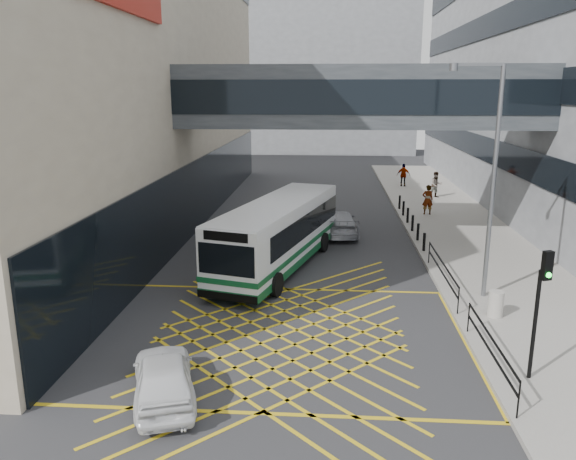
% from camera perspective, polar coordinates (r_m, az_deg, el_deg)
% --- Properties ---
extents(ground, '(120.00, 120.00, 0.00)m').
position_cam_1_polar(ground, '(18.68, -0.91, -10.78)').
color(ground, '#333335').
extents(building_whsmith, '(24.17, 42.00, 16.00)m').
position_cam_1_polar(building_whsmith, '(38.22, -27.25, 12.80)').
color(building_whsmith, '#B8A88E').
rests_on(building_whsmith, ground).
extents(building_far, '(28.00, 16.00, 18.00)m').
position_cam_1_polar(building_far, '(76.96, 1.60, 14.95)').
color(building_far, gray).
rests_on(building_far, ground).
extents(skybridge, '(20.00, 4.10, 3.00)m').
position_cam_1_polar(skybridge, '(28.91, 7.29, 13.28)').
color(skybridge, '#3C4146').
rests_on(skybridge, ground).
extents(pavement, '(6.00, 54.00, 0.16)m').
position_cam_1_polar(pavement, '(33.65, 16.89, 0.12)').
color(pavement, '#9B968D').
rests_on(pavement, ground).
extents(box_junction, '(12.00, 9.00, 0.01)m').
position_cam_1_polar(box_junction, '(18.67, -0.91, -10.77)').
color(box_junction, gold).
rests_on(box_junction, ground).
extents(bus, '(5.25, 11.01, 3.01)m').
position_cam_1_polar(bus, '(25.23, -0.90, -0.23)').
color(bus, silver).
rests_on(bus, ground).
extents(car_white, '(2.87, 4.43, 1.31)m').
position_cam_1_polar(car_white, '(15.33, -12.52, -14.29)').
color(car_white, white).
rests_on(car_white, ground).
extents(car_dark, '(2.74, 4.47, 1.31)m').
position_cam_1_polar(car_dark, '(27.74, -0.54, -0.95)').
color(car_dark, black).
rests_on(car_dark, ground).
extents(car_silver, '(2.36, 4.75, 1.43)m').
position_cam_1_polar(car_silver, '(31.18, 5.18, 0.80)').
color(car_silver, gray).
rests_on(car_silver, ground).
extents(traffic_light, '(0.30, 0.44, 3.68)m').
position_cam_1_polar(traffic_light, '(16.28, 24.29, -6.22)').
color(traffic_light, black).
rests_on(traffic_light, pavement).
extents(street_lamp, '(1.94, 0.30, 8.59)m').
position_cam_1_polar(street_lamp, '(21.75, 19.75, 5.88)').
color(street_lamp, slate).
rests_on(street_lamp, pavement).
extents(litter_bin, '(0.53, 0.53, 0.91)m').
position_cam_1_polar(litter_bin, '(20.94, 20.35, -7.05)').
color(litter_bin, '#ADA89E').
rests_on(litter_bin, pavement).
extents(kerb_railings, '(0.05, 12.54, 1.00)m').
position_cam_1_polar(kerb_railings, '(20.45, 17.10, -6.51)').
color(kerb_railings, black).
rests_on(kerb_railings, pavement).
extents(bollards, '(0.14, 10.14, 0.90)m').
position_cam_1_polar(bollards, '(33.03, 12.30, 1.10)').
color(bollards, black).
rests_on(bollards, pavement).
extents(pedestrian_a, '(0.75, 0.54, 1.88)m').
position_cam_1_polar(pedestrian_a, '(36.48, 14.00, 3.00)').
color(pedestrian_a, gray).
rests_on(pedestrian_a, pavement).
extents(pedestrian_b, '(1.02, 0.74, 1.87)m').
position_cam_1_polar(pedestrian_b, '(42.42, 14.81, 4.46)').
color(pedestrian_b, gray).
rests_on(pedestrian_b, pavement).
extents(pedestrian_c, '(1.16, 0.74, 1.82)m').
position_cam_1_polar(pedestrian_c, '(46.86, 11.66, 5.48)').
color(pedestrian_c, gray).
rests_on(pedestrian_c, pavement).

